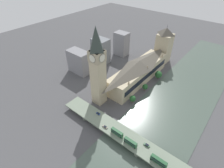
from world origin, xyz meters
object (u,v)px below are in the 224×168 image
Objects in this scene: double_decker_bus_mid at (130,142)px; victoria_tower at (164,45)px; double_decker_bus_lead at (117,132)px; car_northbound_mid at (105,127)px; car_southbound_mid at (147,145)px; road_bridge at (141,147)px; double_decker_bus_rear at (159,161)px; parliament_hall at (139,71)px; car_southbound_lead at (98,113)px; clock_tower at (98,67)px.

victoria_tower is at bearing -72.39° from double_decker_bus_mid.
double_decker_bus_mid reaches higher than double_decker_bus_lead.
car_northbound_mid is 36.43m from car_southbound_mid.
double_decker_bus_mid is at bearing 107.61° from victoria_tower.
double_decker_bus_rear is at bearing 166.36° from road_bridge.
double_decker_bus_rear is at bearing 129.86° from parliament_hall.
road_bridge is 33.00m from car_northbound_mid.
double_decker_bus_rear is 2.52× the size of car_southbound_mid.
parliament_hall is 20.26× the size of car_northbound_mid.
victoria_tower reaches higher than double_decker_bus_mid.
double_decker_bus_mid is (-13.48, 0.75, 0.09)m from double_decker_bus_lead.
car_northbound_mid is (-19.68, 142.37, -17.13)m from victoria_tower.
double_decker_bus_lead is 1.00× the size of double_decker_bus_mid.
car_southbound_lead is at bearing -6.59° from double_decker_bus_rear.
car_northbound_mid is 16.47m from car_southbound_lead.
parliament_hall reaches higher than double_decker_bus_lead.
double_decker_bus_lead is 24.59m from car_southbound_mid.
double_decker_bus_rear is (-16.19, 3.93, 3.80)m from road_bridge.
double_decker_bus_lead is at bearing 8.78° from road_bridge.
parliament_hall is 87.43m from double_decker_bus_lead.
road_bridge is 41.95× the size of car_southbound_lead.
double_decker_bus_rear is 3.14× the size of car_southbound_lead.
victoria_tower is 10.73× the size of car_southbound_mid.
car_southbound_mid is (13.12, -6.84, -2.04)m from double_decker_bus_rear.
double_decker_bus_mid is at bearing 155.39° from clock_tower.
double_decker_bus_rear is at bearing -179.96° from car_northbound_mid.
clock_tower is at bearing 79.72° from parliament_hall.
parliament_hall is 7.87× the size of double_decker_bus_rear.
parliament_hall is at bearing -61.20° from double_decker_bus_mid.
car_southbound_mid is at bearing -146.24° from double_decker_bus_mid.
parliament_hall is at bearing -86.25° from car_southbound_lead.
victoria_tower is at bearing -82.13° from car_northbound_mid.
victoria_tower is at bearing -95.00° from clock_tower.
double_decker_bus_rear is 48.95m from car_northbound_mid.
victoria_tower reaches higher than car_northbound_mid.
victoria_tower is 13.38× the size of car_southbound_lead.
car_northbound_mid is at bearing 153.36° from car_southbound_lead.
road_bridge is at bearing 110.73° from victoria_tower.
parliament_hall reaches higher than car_southbound_mid.
clock_tower is at bearing -49.88° from car_southbound_lead.
double_decker_bus_mid is (-45.19, 142.35, -15.13)m from victoria_tower.
double_decker_bus_rear is at bearing -179.96° from double_decker_bus_mid.
double_decker_bus_rear reaches higher than car_northbound_mid.
victoria_tower is at bearing -69.27° from road_bridge.
double_decker_bus_lead is 2.34× the size of car_northbound_mid.
road_bridge is at bearing 161.10° from clock_tower.
car_southbound_lead is (-4.95, 134.99, -17.08)m from victoria_tower.
clock_tower is 20.42× the size of car_southbound_lead.
car_southbound_lead is (-4.90, 74.74, -6.76)m from parliament_hall.
double_decker_bus_rear is at bearing 178.86° from double_decker_bus_lead.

